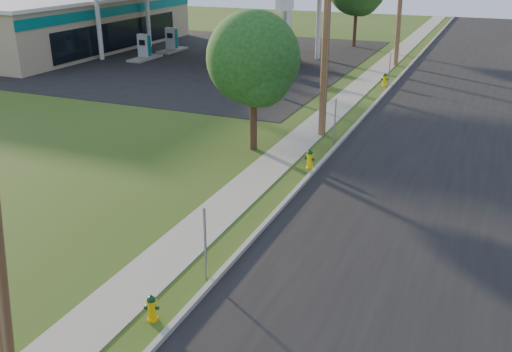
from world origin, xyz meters
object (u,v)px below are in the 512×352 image
at_px(fuel_pump_ne, 254,58).
at_px(fuel_pump_se, 275,50).
at_px(fuel_pump_nw, 144,50).
at_px(hydrant_mid, 310,159).
at_px(utility_pole_mid, 327,22).
at_px(car_silver, 274,54).
at_px(hydrant_far, 385,80).
at_px(fuel_pump_sw, 172,43).
at_px(hydrant_near, 152,308).
at_px(tree_verge, 255,62).

bearing_deg(fuel_pump_ne, fuel_pump_se, 90.00).
height_order(fuel_pump_nw, hydrant_mid, fuel_pump_nw).
relative_size(utility_pole_mid, car_silver, 2.40).
height_order(fuel_pump_nw, hydrant_far, fuel_pump_nw).
relative_size(fuel_pump_nw, fuel_pump_ne, 1.00).
distance_m(utility_pole_mid, hydrant_mid, 6.28).
bearing_deg(hydrant_mid, car_silver, 114.86).
height_order(fuel_pump_sw, hydrant_near, fuel_pump_sw).
distance_m(fuel_pump_se, car_silver, 1.88).
bearing_deg(fuel_pump_sw, utility_pole_mid, -43.52).
xyz_separation_m(fuel_pump_se, hydrant_mid, (9.69, -21.22, -0.35)).
bearing_deg(car_silver, fuel_pump_se, 30.80).
distance_m(fuel_pump_se, hydrant_mid, 23.33).
bearing_deg(fuel_pump_se, fuel_pump_sw, 180.00).
height_order(hydrant_near, hydrant_mid, hydrant_mid).
relative_size(fuel_pump_sw, car_silver, 0.78).
bearing_deg(fuel_pump_sw, hydrant_mid, -48.62).
xyz_separation_m(fuel_pump_sw, tree_verge, (15.92, -20.05, 2.93)).
bearing_deg(fuel_pump_se, fuel_pump_ne, -90.00).
distance_m(fuel_pump_nw, hydrant_mid, 25.42).
xyz_separation_m(fuel_pump_sw, hydrant_mid, (18.69, -21.22, -0.35)).
xyz_separation_m(fuel_pump_nw, hydrant_far, (18.54, -1.98, -0.32)).
distance_m(fuel_pump_sw, fuel_pump_se, 9.00).
distance_m(tree_verge, hydrant_near, 12.45).
xyz_separation_m(fuel_pump_nw, tree_verge, (15.92, -16.05, 2.93)).
distance_m(fuel_pump_nw, fuel_pump_sw, 4.00).
distance_m(fuel_pump_ne, hydrant_mid, 19.76).
relative_size(fuel_pump_sw, hydrant_mid, 4.22).
relative_size(fuel_pump_ne, car_silver, 0.78).
bearing_deg(tree_verge, fuel_pump_se, 109.06).
bearing_deg(fuel_pump_nw, fuel_pump_sw, 90.00).
height_order(fuel_pump_se, hydrant_near, fuel_pump_se).
bearing_deg(tree_verge, fuel_pump_sw, 128.46).
height_order(utility_pole_mid, hydrant_near, utility_pole_mid).
relative_size(hydrant_near, car_silver, 0.16).
distance_m(fuel_pump_ne, hydrant_far, 9.75).
bearing_deg(fuel_pump_se, car_silver, -68.91).
bearing_deg(hydrant_near, hydrant_mid, 88.49).
xyz_separation_m(fuel_pump_se, hydrant_near, (9.42, -31.78, -0.40)).
height_order(tree_verge, hydrant_near, tree_verge).
bearing_deg(car_silver, hydrant_far, -105.75).
relative_size(tree_verge, hydrant_far, 6.94).
xyz_separation_m(fuel_pump_nw, fuel_pump_sw, (0.00, 4.00, 0.00)).
bearing_deg(fuel_pump_sw, fuel_pump_se, 0.00).
height_order(fuel_pump_nw, fuel_pump_se, same).
height_order(utility_pole_mid, hydrant_far, utility_pole_mid).
bearing_deg(hydrant_far, car_silver, 154.53).
relative_size(fuel_pump_ne, hydrant_far, 3.91).
bearing_deg(hydrant_mid, fuel_pump_nw, 137.36).
height_order(tree_verge, hydrant_mid, tree_verge).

